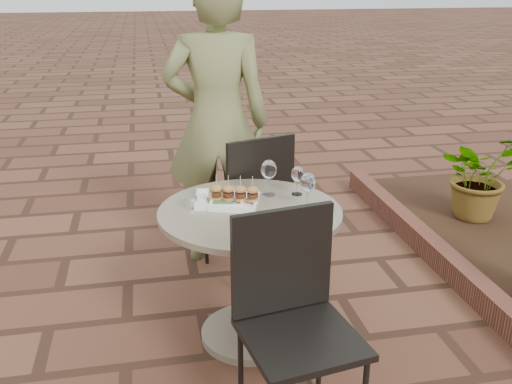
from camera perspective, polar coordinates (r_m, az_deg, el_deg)
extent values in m
plane|color=brown|center=(3.34, -5.48, -11.83)|extent=(60.00, 60.00, 0.00)
cylinder|color=gray|center=(3.12, -0.56, -13.89)|extent=(0.52, 0.52, 0.04)
cylinder|color=gray|center=(2.95, -0.58, -8.61)|extent=(0.08, 0.08, 0.70)
cylinder|color=tan|center=(2.79, -0.61, -2.06)|extent=(0.90, 0.90, 0.03)
cube|color=black|center=(3.58, -1.10, -1.30)|extent=(0.56, 0.56, 0.03)
cube|color=black|center=(3.33, 0.51, 1.56)|extent=(0.43, 0.17, 0.46)
cylinder|color=black|center=(3.91, 0.04, -2.99)|extent=(0.02, 0.02, 0.44)
cylinder|color=black|center=(3.75, -5.02, -4.13)|extent=(0.02, 0.02, 0.44)
cylinder|color=black|center=(3.61, 3.03, -5.10)|extent=(0.02, 0.02, 0.44)
cylinder|color=black|center=(3.44, -2.35, -6.47)|extent=(0.02, 0.02, 0.44)
cube|color=black|center=(2.34, 4.54, -14.40)|extent=(0.51, 0.51, 0.03)
cube|color=black|center=(2.37, 2.64, -6.85)|extent=(0.44, 0.10, 0.46)
cylinder|color=black|center=(2.56, -1.54, -17.22)|extent=(0.02, 0.02, 0.44)
cylinder|color=black|center=(2.68, 6.41, -15.34)|extent=(0.02, 0.02, 0.44)
imported|color=olive|center=(3.63, -3.93, 6.90)|extent=(0.73, 0.54, 1.86)
cube|color=white|center=(2.88, -3.68, -0.86)|extent=(0.27, 0.27, 0.01)
cube|color=#C07543|center=(2.87, -3.70, -0.23)|extent=(0.11, 0.08, 0.03)
cube|color=#5C642D|center=(2.86, -3.71, 0.18)|extent=(0.11, 0.08, 0.01)
cube|color=white|center=(2.85, -2.15, -1.09)|extent=(0.29, 0.29, 0.01)
cube|color=white|center=(2.57, 0.68, -3.58)|extent=(0.26, 0.26, 0.01)
ellipsoid|color=#D25682|center=(2.51, 0.14, -3.86)|extent=(0.04, 0.03, 0.02)
cylinder|color=white|center=(2.81, 5.11, -1.55)|extent=(0.06, 0.06, 0.00)
cylinder|color=white|center=(2.80, 5.14, -0.75)|extent=(0.01, 0.01, 0.08)
ellipsoid|color=white|center=(2.76, 5.20, 0.96)|extent=(0.08, 0.08, 0.10)
cylinder|color=white|center=(2.77, 5.20, 0.86)|extent=(0.06, 0.06, 0.04)
cylinder|color=white|center=(2.97, 1.26, -0.25)|extent=(0.07, 0.07, 0.00)
cylinder|color=white|center=(2.95, 1.27, 0.56)|extent=(0.01, 0.01, 0.08)
ellipsoid|color=white|center=(2.92, 1.29, 2.27)|extent=(0.08, 0.08, 0.10)
cylinder|color=white|center=(2.98, 4.12, -0.20)|extent=(0.05, 0.05, 0.00)
cylinder|color=white|center=(2.97, 4.13, 0.45)|extent=(0.01, 0.01, 0.07)
ellipsoid|color=white|center=(2.94, 4.17, 1.82)|extent=(0.07, 0.07, 0.08)
cylinder|color=silver|center=(2.83, -6.54, -0.95)|extent=(0.07, 0.07, 0.05)
cube|color=brown|center=(4.00, 17.55, -5.75)|extent=(0.12, 3.00, 0.15)
imported|color=#33662D|center=(4.61, 21.45, 1.59)|extent=(0.71, 0.65, 0.67)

